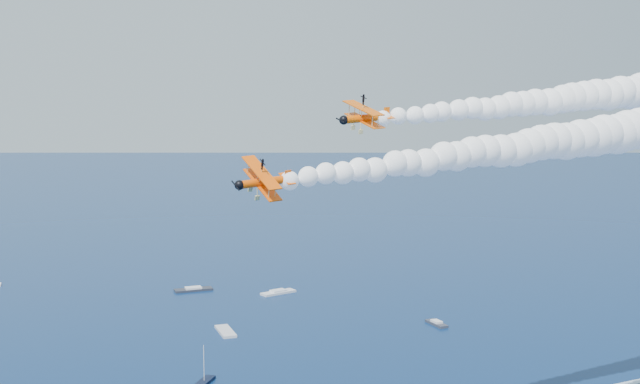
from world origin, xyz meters
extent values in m
cube|color=silver|center=(-2.95, 131.38, 0.35)|extent=(5.18, 11.76, 0.70)
cube|color=black|center=(-10.85, 93.83, 0.35)|extent=(5.40, 7.50, 0.70)
cube|color=#323543|center=(55.24, 126.72, 0.35)|extent=(4.28, 8.45, 0.70)
cube|color=#282B36|center=(-9.26, 181.08, 0.35)|extent=(12.89, 5.88, 0.70)
cube|color=silver|center=(17.57, 171.47, 0.35)|extent=(12.23, 8.34, 0.70)
camera|label=1|loc=(-19.59, -72.15, 60.82)|focal=43.47mm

